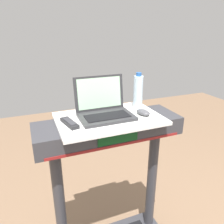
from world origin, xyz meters
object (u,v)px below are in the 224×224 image
computer_mouse (143,112)px  tv_remote (70,123)px  laptop (104,109)px  water_bottle (138,92)px

computer_mouse → tv_remote: bearing=162.5°
laptop → tv_remote: laptop is taller
laptop → tv_remote: bearing=-162.7°
water_bottle → tv_remote: water_bottle is taller
laptop → water_bottle: 0.27m
laptop → water_bottle: water_bottle is taller
laptop → tv_remote: size_ratio=1.91×
tv_remote → water_bottle: bearing=13.1°
computer_mouse → water_bottle: 0.17m
laptop → water_bottle: size_ratio=1.34×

